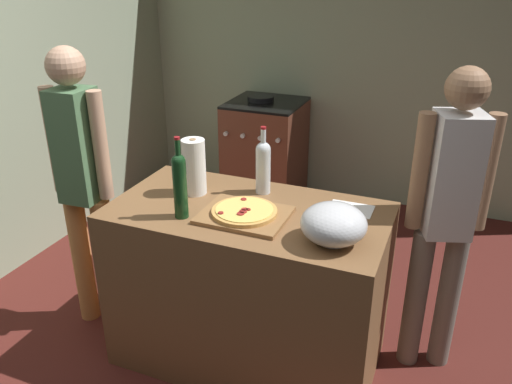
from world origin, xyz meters
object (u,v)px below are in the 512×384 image
object	(u,v)px
wine_bottle_dark	(263,165)
person_in_red	(447,211)
pizza	(244,211)
mixing_bowl	(334,224)
person_in_stripes	(82,179)
paper_towel_roll	(194,167)
stove	(265,152)
wine_bottle_amber	(180,183)

from	to	relation	value
wine_bottle_dark	person_in_red	distance (m)	0.91
pizza	mixing_bowl	xyz separation A→B (m)	(0.44, -0.07, 0.06)
mixing_bowl	person_in_stripes	bearing A→B (deg)	175.70
person_in_stripes	paper_towel_roll	bearing A→B (deg)	11.88
pizza	stove	world-z (taller)	stove
pizza	mixing_bowl	distance (m)	0.45
wine_bottle_amber	person_in_stripes	size ratio (longest dim) A/B	0.24
paper_towel_roll	wine_bottle_amber	distance (m)	0.27
paper_towel_roll	person_in_stripes	xyz separation A→B (m)	(-0.61, -0.13, -0.11)
wine_bottle_amber	person_in_red	xyz separation A→B (m)	(1.14, 0.50, -0.16)
paper_towel_roll	person_in_stripes	world-z (taller)	person_in_stripes
wine_bottle_amber	wine_bottle_dark	xyz separation A→B (m)	(0.25, 0.40, -0.02)
mixing_bowl	person_in_stripes	world-z (taller)	person_in_stripes
wine_bottle_dark	person_in_stripes	world-z (taller)	person_in_stripes
paper_towel_roll	mixing_bowl	bearing A→B (deg)	-16.56
wine_bottle_amber	wine_bottle_dark	distance (m)	0.47
paper_towel_roll	person_in_stripes	distance (m)	0.63
stove	person_in_red	xyz separation A→B (m)	(1.53, -1.59, 0.45)
pizza	paper_towel_roll	bearing A→B (deg)	155.14
pizza	wine_bottle_amber	distance (m)	0.32
pizza	stove	xyz separation A→B (m)	(-0.66, 1.98, -0.46)
paper_towel_roll	wine_bottle_dark	xyz separation A→B (m)	(0.32, 0.14, 0.01)
paper_towel_roll	wine_bottle_dark	size ratio (longest dim) A/B	0.83
wine_bottle_amber	person_in_red	bearing A→B (deg)	23.48
person_in_red	wine_bottle_amber	bearing A→B (deg)	-156.52
pizza	mixing_bowl	size ratio (longest dim) A/B	1.09
person_in_red	paper_towel_roll	bearing A→B (deg)	-169.13
paper_towel_roll	person_in_stripes	size ratio (longest dim) A/B	0.18
pizza	person_in_stripes	bearing A→B (deg)	178.14
pizza	person_in_red	distance (m)	0.96
mixing_bowl	paper_towel_roll	world-z (taller)	paper_towel_roll
paper_towel_roll	person_in_red	bearing A→B (deg)	10.87
wine_bottle_dark	person_in_red	size ratio (longest dim) A/B	0.22
pizza	paper_towel_roll	xyz separation A→B (m)	(-0.34, 0.16, 0.11)
wine_bottle_dark	pizza	bearing A→B (deg)	-85.67
wine_bottle_amber	person_in_stripes	world-z (taller)	person_in_stripes
paper_towel_roll	wine_bottle_dark	distance (m)	0.35
mixing_bowl	wine_bottle_dark	world-z (taller)	wine_bottle_dark
wine_bottle_amber	wine_bottle_dark	size ratio (longest dim) A/B	1.11
pizza	person_in_stripes	world-z (taller)	person_in_stripes
stove	wine_bottle_amber	bearing A→B (deg)	-79.56
mixing_bowl	paper_towel_roll	bearing A→B (deg)	163.44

